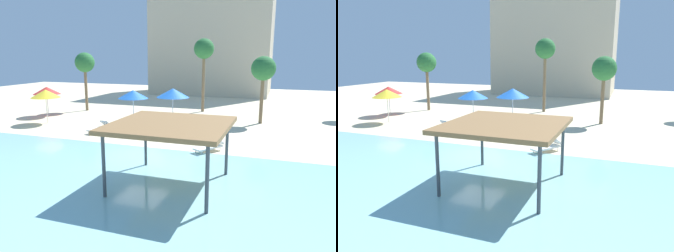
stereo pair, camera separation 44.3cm
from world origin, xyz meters
TOP-DOWN VIEW (x-y plane):
  - ground_plane at (0.00, 0.00)m, footprint 80.00×80.00m
  - lagoon_water at (0.00, -5.25)m, footprint 44.00×13.50m
  - shade_pavilion at (2.92, -3.44)m, footprint 4.67×4.67m
  - beach_umbrella_red_0 at (-12.77, 8.12)m, footprint 2.40×2.40m
  - beach_umbrella_yellow_1 at (-10.70, 5.47)m, footprint 2.31×2.31m
  - beach_umbrella_blue_2 at (-3.26, 6.00)m, footprint 2.23×2.23m
  - beach_umbrella_blue_3 at (-0.78, 7.78)m, footprint 2.49×2.49m
  - lounge_chair_1 at (-5.05, 4.17)m, footprint 0.96×1.98m
  - lounge_chair_2 at (3.43, 1.98)m, footprint 1.55×1.91m
  - lounge_chair_3 at (2.37, 5.86)m, footprint 0.89×1.97m
  - palm_tree_0 at (-0.17, 15.08)m, footprint 1.90×1.90m
  - palm_tree_1 at (-11.20, 11.93)m, footprint 1.90×1.90m
  - palm_tree_2 at (5.55, 11.10)m, footprint 1.90×1.90m
  - hotel_block_0 at (-2.75, 31.75)m, footprint 16.04×10.43m

SIDE VIEW (x-z plane):
  - ground_plane at x=0.00m, z-range 0.00..0.00m
  - lagoon_water at x=0.00m, z-range 0.00..0.04m
  - lounge_chair_1 at x=-5.05m, z-range -0.04..0.70m
  - lounge_chair_2 at x=3.43m, z-range -0.04..0.70m
  - lounge_chair_3 at x=2.37m, z-range -0.04..0.70m
  - beach_umbrella_red_0 at x=-12.77m, z-range 0.98..3.62m
  - beach_umbrella_yellow_1 at x=-10.70m, z-range 1.03..3.73m
  - shade_pavilion at x=2.92m, z-range 1.19..3.89m
  - beach_umbrella_blue_2 at x=-3.26m, z-range 1.13..4.01m
  - beach_umbrella_blue_3 at x=-0.78m, z-range 1.11..4.03m
  - palm_tree_2 at x=5.55m, z-range 1.61..6.92m
  - palm_tree_1 at x=-11.20m, z-range 1.76..7.40m
  - palm_tree_0 at x=-0.17m, z-range 2.32..9.26m
  - hotel_block_0 at x=-2.75m, z-range 0.00..14.65m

